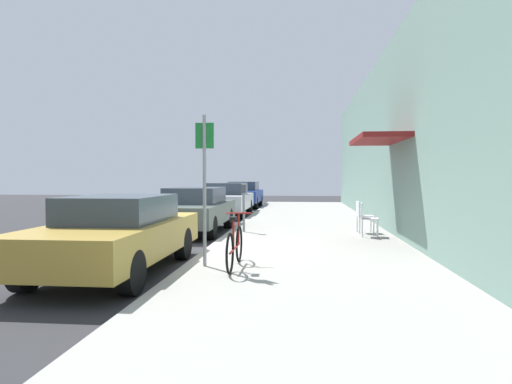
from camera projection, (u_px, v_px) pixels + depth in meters
name	position (u px, v px, depth m)	size (l,w,h in m)	color
ground_plane	(209.00, 251.00, 9.99)	(60.00, 60.00, 0.00)	#2D2D30
sidewalk_slab	(308.00, 238.00, 11.75)	(4.50, 32.00, 0.12)	#9E9B93
building_facade	(403.00, 136.00, 11.42)	(1.40, 32.00, 5.45)	gray
parked_car_0	(117.00, 233.00, 7.68)	(1.80, 4.40, 1.33)	#A58433
parked_car_1	(195.00, 209.00, 13.24)	(1.80, 4.40, 1.35)	#47514C
parked_car_2	(227.00, 199.00, 19.09)	(1.80, 4.40, 1.41)	silver
parked_car_3	(244.00, 194.00, 24.55)	(1.80, 4.40, 1.41)	navy
parking_meter	(244.00, 205.00, 12.51)	(0.12, 0.10, 1.32)	slate
street_sign	(205.00, 178.00, 7.65)	(0.32, 0.06, 2.60)	gray
bicycle_0	(235.00, 246.00, 7.55)	(0.46, 1.71, 0.90)	black
cafe_chair_0	(367.00, 217.00, 11.50)	(0.49, 0.49, 0.87)	silver
cafe_chair_1	(362.00, 215.00, 12.27)	(0.46, 0.46, 0.87)	silver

